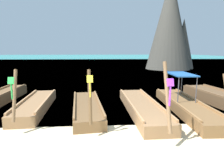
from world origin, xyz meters
name	(u,v)px	position (x,y,z in m)	size (l,w,h in m)	color
ground	(121,159)	(0.00, 0.00, 0.00)	(120.00, 120.00, 0.00)	beige
sea_water	(102,59)	(0.00, 62.46, 0.00)	(120.00, 120.00, 0.00)	teal
longtail_boat_green_ribbon	(36,105)	(-3.88, 4.77, 0.26)	(1.52, 5.62, 2.32)	olive
longtail_boat_yellow_ribbon	(87,107)	(-1.24, 4.23, 0.25)	(1.85, 5.49, 2.35)	brown
longtail_boat_violet_ribbon	(142,107)	(1.44, 4.10, 0.26)	(1.54, 6.74, 2.66)	olive
longtail_boat_pink_ribbon	(185,105)	(3.64, 4.17, 0.31)	(1.40, 6.83, 2.26)	brown
karst_rock	(171,25)	(10.55, 26.07, 6.83)	(7.96, 6.99, 14.46)	#47443D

